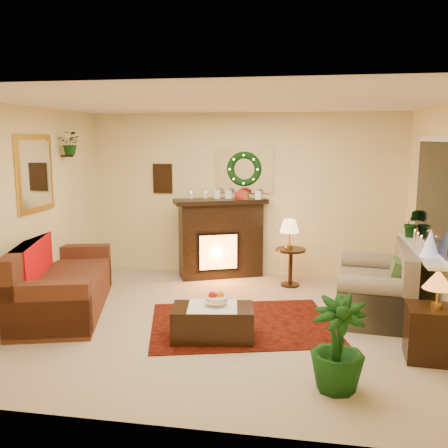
% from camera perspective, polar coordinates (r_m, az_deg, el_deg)
% --- Properties ---
extents(floor, '(5.00, 5.00, 0.00)m').
position_cam_1_polar(floor, '(6.16, -0.57, -11.16)').
color(floor, beige).
rests_on(floor, ground).
extents(ceiling, '(5.00, 5.00, 0.00)m').
position_cam_1_polar(ceiling, '(5.76, -0.62, 13.76)').
color(ceiling, white).
rests_on(ceiling, ground).
extents(wall_back, '(5.00, 5.00, 0.00)m').
position_cam_1_polar(wall_back, '(8.02, 2.34, 3.32)').
color(wall_back, '#EFD88C').
rests_on(wall_back, ground).
extents(wall_front, '(5.00, 5.00, 0.00)m').
position_cam_1_polar(wall_front, '(3.67, -7.02, -4.46)').
color(wall_front, '#EFD88C').
rests_on(wall_front, ground).
extents(wall_left, '(4.50, 4.50, 0.00)m').
position_cam_1_polar(wall_left, '(6.73, -22.01, 1.38)').
color(wall_left, '#EFD88C').
rests_on(wall_left, ground).
extents(wall_right, '(4.50, 4.50, 0.00)m').
position_cam_1_polar(wall_right, '(5.91, 24.01, 0.16)').
color(wall_right, '#EFD88C').
rests_on(wall_right, ground).
extents(area_rug, '(2.50, 2.12, 0.01)m').
position_cam_1_polar(area_rug, '(6.09, 2.09, -11.33)').
color(area_rug, maroon).
rests_on(area_rug, floor).
extents(sofa, '(1.51, 2.33, 0.92)m').
position_cam_1_polar(sofa, '(6.75, -17.81, -5.90)').
color(sofa, brown).
rests_on(sofa, floor).
extents(red_throw, '(0.83, 1.34, 0.02)m').
position_cam_1_polar(red_throw, '(6.94, -17.72, -5.27)').
color(red_throw, '#C30013').
rests_on(red_throw, sofa).
extents(fireplace, '(1.35, 0.89, 1.19)m').
position_cam_1_polar(fireplace, '(7.99, -0.38, -2.15)').
color(fireplace, black).
rests_on(fireplace, floor).
extents(poinsettia, '(0.23, 0.23, 0.23)m').
position_cam_1_polar(poinsettia, '(7.83, 2.06, 3.16)').
color(poinsettia, '#A72017').
rests_on(poinsettia, fireplace).
extents(mantel_candle_a, '(0.06, 0.06, 0.18)m').
position_cam_1_polar(mantel_candle_a, '(7.92, -3.76, 2.93)').
color(mantel_candle_a, '#EEE5C0').
rests_on(mantel_candle_a, fireplace).
extents(mantel_candle_b, '(0.06, 0.06, 0.18)m').
position_cam_1_polar(mantel_candle_b, '(7.92, -2.14, 2.95)').
color(mantel_candle_b, white).
rests_on(mantel_candle_b, fireplace).
extents(mantel_mirror, '(0.92, 0.02, 0.72)m').
position_cam_1_polar(mantel_mirror, '(7.97, 2.34, 6.16)').
color(mantel_mirror, white).
rests_on(mantel_mirror, wall_back).
extents(wreath, '(0.55, 0.11, 0.55)m').
position_cam_1_polar(wreath, '(7.93, 2.30, 6.29)').
color(wreath, '#194719').
rests_on(wreath, wall_back).
extents(wall_art, '(0.32, 0.03, 0.48)m').
position_cam_1_polar(wall_art, '(8.27, -7.02, 5.18)').
color(wall_art, '#381E11').
rests_on(wall_art, wall_back).
extents(gold_mirror, '(0.03, 0.84, 1.00)m').
position_cam_1_polar(gold_mirror, '(6.93, -20.80, 5.42)').
color(gold_mirror, gold).
rests_on(gold_mirror, wall_left).
extents(hanging_plant, '(0.33, 0.28, 0.36)m').
position_cam_1_polar(hanging_plant, '(7.51, -17.06, 7.59)').
color(hanging_plant, '#194719').
rests_on(hanging_plant, wall_left).
extents(loveseat, '(1.02, 1.60, 0.88)m').
position_cam_1_polar(loveseat, '(6.61, 16.88, -6.27)').
color(loveseat, gray).
rests_on(loveseat, floor).
extents(window_frame, '(0.03, 1.86, 1.36)m').
position_cam_1_polar(window_frame, '(6.40, 22.86, 3.18)').
color(window_frame, white).
rests_on(window_frame, wall_right).
extents(window_glass, '(0.02, 1.70, 1.22)m').
position_cam_1_polar(window_glass, '(6.40, 22.73, 3.19)').
color(window_glass, black).
rests_on(window_glass, wall_right).
extents(window_sill, '(0.22, 1.86, 0.04)m').
position_cam_1_polar(window_sill, '(6.48, 21.56, -2.76)').
color(window_sill, white).
rests_on(window_sill, wall_right).
extents(mini_tree, '(0.21, 0.21, 0.32)m').
position_cam_1_polar(mini_tree, '(6.03, 22.51, -2.07)').
color(mini_tree, silver).
rests_on(mini_tree, window_sill).
extents(sill_plant, '(0.27, 0.22, 0.50)m').
position_cam_1_polar(sill_plant, '(7.11, 20.71, 0.12)').
color(sill_plant, '#1F5423').
rests_on(sill_plant, window_sill).
extents(side_table_round, '(0.55, 0.55, 0.57)m').
position_cam_1_polar(side_table_round, '(7.57, 7.61, -4.65)').
color(side_table_round, '#481F10').
rests_on(side_table_round, floor).
extents(lamp_cream, '(0.29, 0.29, 0.45)m').
position_cam_1_polar(lamp_cream, '(7.49, 7.48, -0.47)').
color(lamp_cream, '#FFD18F').
rests_on(lamp_cream, side_table_round).
extents(end_table_square, '(0.47, 0.47, 0.55)m').
position_cam_1_polar(end_table_square, '(5.51, 22.40, -11.51)').
color(end_table_square, black).
rests_on(end_table_square, floor).
extents(lamp_tiffany, '(0.29, 0.29, 0.43)m').
position_cam_1_polar(lamp_tiffany, '(5.33, 23.21, -6.87)').
color(lamp_tiffany, '#F7AC27').
rests_on(lamp_tiffany, end_table_square).
extents(coffee_table, '(0.96, 0.62, 0.37)m').
position_cam_1_polar(coffee_table, '(5.60, -1.30, -11.03)').
color(coffee_table, black).
rests_on(coffee_table, floor).
extents(fruit_bowl, '(0.25, 0.25, 0.06)m').
position_cam_1_polar(fruit_bowl, '(5.55, -0.92, -8.59)').
color(fruit_bowl, white).
rests_on(fruit_bowl, coffee_table).
extents(floor_palm, '(1.47, 1.47, 2.54)m').
position_cam_1_polar(floor_palm, '(4.57, 12.87, -12.97)').
color(floor_palm, '#0E3D17').
rests_on(floor_palm, floor).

